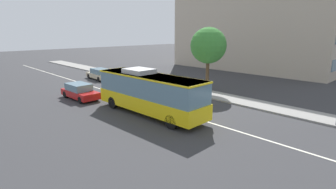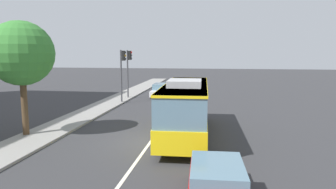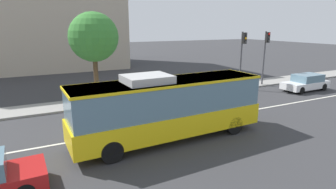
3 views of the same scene
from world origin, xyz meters
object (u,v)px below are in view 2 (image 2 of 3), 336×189
(transit_bus, at_px, (186,106))
(street_tree_kerbside_left, at_px, (21,54))
(traffic_light_mid_block, at_px, (123,67))
(sedan_white, at_px, (161,90))
(sedan_red, at_px, (217,184))
(traffic_light_near_corner, at_px, (129,66))

(transit_bus, distance_m, street_tree_kerbside_left, 9.94)
(traffic_light_mid_block, height_order, street_tree_kerbside_left, street_tree_kerbside_left)
(sedan_white, bearing_deg, street_tree_kerbside_left, -16.45)
(sedan_white, distance_m, sedan_red, 25.06)
(sedan_red, bearing_deg, transit_bus, 9.86)
(traffic_light_near_corner, xyz_separation_m, traffic_light_mid_block, (-3.02, -0.23, 0.00))
(traffic_light_near_corner, distance_m, street_tree_kerbside_left, 15.80)
(traffic_light_near_corner, bearing_deg, traffic_light_mid_block, -80.32)
(transit_bus, height_order, traffic_light_near_corner, traffic_light_near_corner)
(transit_bus, distance_m, traffic_light_mid_block, 13.25)
(traffic_light_mid_block, bearing_deg, transit_bus, -59.65)
(traffic_light_near_corner, height_order, traffic_light_mid_block, same)
(sedan_white, bearing_deg, traffic_light_mid_block, -30.49)
(sedan_white, height_order, traffic_light_mid_block, traffic_light_mid_block)
(traffic_light_mid_block, xyz_separation_m, street_tree_kerbside_left, (-12.61, 2.11, 1.31))
(sedan_white, distance_m, street_tree_kerbside_left, 18.83)
(sedan_white, xyz_separation_m, street_tree_kerbside_left, (-17.67, 5.02, 4.15))
(transit_bus, xyz_separation_m, traffic_light_near_corner, (14.00, 7.43, 1.75))
(sedan_white, bearing_deg, transit_bus, 14.40)
(transit_bus, distance_m, sedan_red, 8.53)
(transit_bus, relative_size, street_tree_kerbside_left, 1.49)
(transit_bus, height_order, sedan_red, transit_bus)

